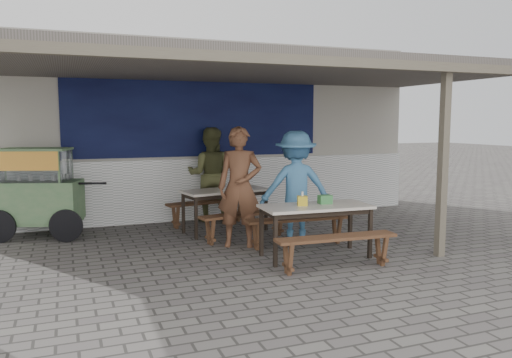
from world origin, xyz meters
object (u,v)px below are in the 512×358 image
object	(u,v)px
table_right	(316,211)
patron_wall_side	(210,174)
bench_right_wall	(298,224)
condiment_bowl	(224,189)
table_left	(225,194)
bench_left_street	(245,219)
bench_left_wall	(208,207)
patron_street_side	(240,187)
patron_right_table	(296,186)
condiment_jar	(233,185)
bench_right_street	(336,244)
donation_box	(325,199)
tissue_box	(302,201)
vendor_cart	(38,189)

from	to	relation	value
table_right	patron_wall_side	bearing A→B (deg)	105.64
bench_right_wall	condiment_bowl	bearing A→B (deg)	123.89
table_left	bench_left_street	bearing A→B (deg)	-90.00
bench_left_wall	table_left	bearing A→B (deg)	-90.00
patron_street_side	patron_right_table	world-z (taller)	patron_street_side
table_right	condiment_jar	distance (m)	2.22
bench_right_street	condiment_jar	world-z (taller)	condiment_jar
bench_right_street	bench_right_wall	world-z (taller)	same
bench_right_wall	donation_box	world-z (taller)	donation_box
patron_street_side	condiment_jar	xyz separation A→B (m)	(0.29, 1.17, -0.13)
bench_right_wall	donation_box	xyz separation A→B (m)	(0.15, -0.58, 0.47)
bench_left_wall	patron_right_table	bearing A→B (deg)	-70.53
bench_right_street	patron_wall_side	size ratio (longest dim) A/B	0.91
bench_left_wall	table_right	world-z (taller)	table_right
table_left	donation_box	xyz separation A→B (m)	(0.89, -1.96, 0.14)
table_right	patron_street_side	bearing A→B (deg)	132.19
table_left	patron_right_table	size ratio (longest dim) A/B	0.88
table_right	tissue_box	distance (m)	0.24
table_right	patron_right_table	distance (m)	1.03
vendor_cart	donation_box	xyz separation A→B (m)	(3.91, -2.64, 0.00)
bench_right_wall	table_right	bearing A→B (deg)	-90.00
bench_left_wall	table_right	distance (m)	2.86
table_left	patron_street_side	size ratio (longest dim) A/B	0.85
vendor_cart	table_right	bearing A→B (deg)	-18.06
table_left	bench_left_wall	bearing A→B (deg)	90.00
table_right	patron_right_table	size ratio (longest dim) A/B	0.89
table_left	vendor_cart	world-z (taller)	vendor_cart
table_left	bench_right_street	world-z (taller)	table_left
patron_street_side	table_right	bearing A→B (deg)	-27.59
donation_box	patron_wall_side	bearing A→B (deg)	106.14
donation_box	condiment_bowl	world-z (taller)	donation_box
bench_left_wall	patron_street_side	xyz separation A→B (m)	(0.03, -1.73, 0.59)
table_right	tissue_box	world-z (taller)	tissue_box
bench_right_street	bench_right_wall	xyz separation A→B (m)	(0.07, 1.30, 0.00)
donation_box	bench_right_street	bearing A→B (deg)	-107.04
vendor_cart	donation_box	world-z (taller)	vendor_cart
vendor_cart	tissue_box	bearing A→B (deg)	-18.99
bench_left_street	table_right	size ratio (longest dim) A/B	1.01
donation_box	condiment_jar	world-z (taller)	donation_box
table_right	vendor_cart	world-z (taller)	vendor_cart
bench_right_street	patron_wall_side	world-z (taller)	patron_wall_side
patron_right_table	donation_box	world-z (taller)	patron_right_table
table_left	bench_right_street	size ratio (longest dim) A/B	0.95
patron_right_table	donation_box	size ratio (longest dim) A/B	9.45
patron_wall_side	tissue_box	size ratio (longest dim) A/B	13.47
table_left	vendor_cart	size ratio (longest dim) A/B	0.82
table_left	bench_right_street	bearing A→B (deg)	-86.30
table_left	condiment_jar	distance (m)	0.27
table_left	bench_right_wall	distance (m)	1.60
tissue_box	condiment_bowl	distance (m)	2.00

